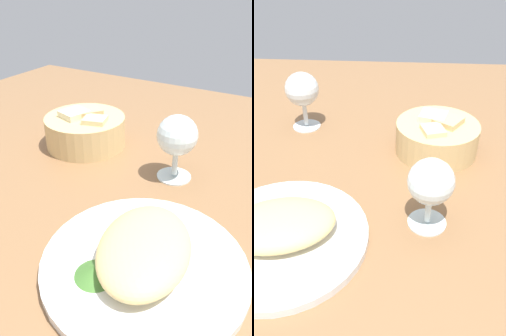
% 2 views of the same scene
% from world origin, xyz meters
% --- Properties ---
extents(ground_plane, '(1.40, 1.40, 0.02)m').
position_xyz_m(ground_plane, '(0.00, 0.00, -0.01)').
color(ground_plane, olive).
extents(plate, '(0.26, 0.26, 0.01)m').
position_xyz_m(plate, '(-0.05, -0.13, 0.01)').
color(plate, white).
rests_on(plate, ground_plane).
extents(omelette, '(0.19, 0.15, 0.04)m').
position_xyz_m(omelette, '(-0.05, -0.13, 0.03)').
color(omelette, '#E4C57B').
rests_on(omelette, plate).
extents(lettuce_garnish, '(0.05, 0.05, 0.02)m').
position_xyz_m(lettuce_garnish, '(-0.10, -0.09, 0.02)').
color(lettuce_garnish, '#457A31').
rests_on(lettuce_garnish, plate).
extents(bread_basket, '(0.17, 0.17, 0.08)m').
position_xyz_m(bread_basket, '(0.19, 0.14, 0.04)').
color(bread_basket, '#D6B375').
rests_on(bread_basket, ground_plane).
extents(wine_glass_near, '(0.07, 0.07, 0.12)m').
position_xyz_m(wine_glass_near, '(0.17, -0.08, 0.08)').
color(wine_glass_near, silver).
rests_on(wine_glass_near, ground_plane).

